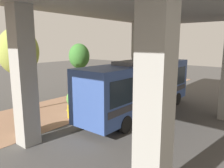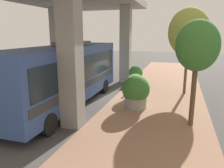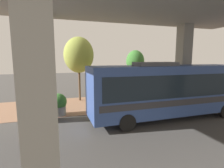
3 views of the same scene
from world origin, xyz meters
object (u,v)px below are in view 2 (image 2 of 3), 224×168
planter_front (136,75)px  street_tree_far (189,32)px  bus (65,72)px  planter_back (135,86)px  street_tree_near (197,47)px  fire_hydrant (130,87)px  planter_middle (136,92)px

planter_front → street_tree_far: 5.86m
bus → street_tree_far: size_ratio=1.78×
planter_front → planter_back: bearing=101.0°
planter_front → street_tree_near: (-4.35, 8.13, 2.99)m
planter_back → street_tree_far: bearing=-144.3°
planter_front → fire_hydrant: bearing=93.9°
bus → street_tree_far: (-6.99, -5.13, 2.34)m
planter_front → planter_middle: (-1.28, 6.41, 0.19)m
bus → planter_middle: 4.38m
planter_front → planter_back: planter_back is taller
street_tree_far → fire_hydrant: bearing=16.5°
planter_middle → street_tree_near: size_ratio=0.40×
planter_front → bus: bearing=68.2°
bus → planter_middle: bus is taller
bus → planter_middle: bearing=-169.1°
planter_back → street_tree_far: (-3.25, -2.33, 3.58)m
street_tree_far → street_tree_near: bearing=92.3°
planter_back → street_tree_far: size_ratio=0.28×
street_tree_near → planter_middle: bearing=-29.1°
fire_hydrant → street_tree_far: size_ratio=0.16×
bus → planter_front: (-2.89, -7.22, -1.29)m
bus → planter_middle: (-4.17, -0.80, -1.09)m
bus → fire_hydrant: bus is taller
bus → planter_back: bearing=-143.2°
bus → fire_hydrant: 5.30m
fire_hydrant → street_tree_far: bearing=-163.5°
bus → street_tree_near: size_ratio=2.19×
planter_front → street_tree_near: 9.69m
bus → planter_front: size_ratio=6.79×
street_tree_far → planter_front: bearing=-26.9°
fire_hydrant → planter_front: planter_front is taller
fire_hydrant → planter_back: (-0.64, 1.18, 0.37)m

